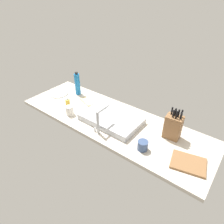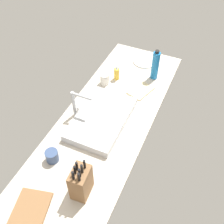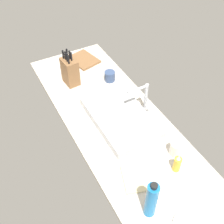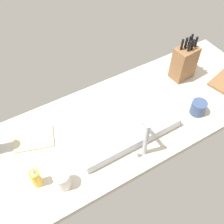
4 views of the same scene
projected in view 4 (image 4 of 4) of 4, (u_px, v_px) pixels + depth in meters
countertop_slab at (113, 126)px, 149.16cm from camera, size 197.90×65.03×3.50cm
sink_basin at (119, 122)px, 144.85cm from camera, size 56.25×35.17×5.90cm
faucet at (143, 134)px, 126.36cm from camera, size 5.50×16.29×22.94cm
knife_block at (184, 62)px, 164.12cm from camera, size 14.48×10.79×28.23cm
soap_bottle at (36, 178)px, 121.10cm from camera, size 4.55×4.55×13.08cm
dish_towel at (34, 139)px, 140.79cm from camera, size 23.71×19.61×1.20cm
coffee_mug at (198, 108)px, 149.97cm from camera, size 8.49×8.49×8.17cm
ceramic_cup at (62, 180)px, 121.37cm from camera, size 7.56×7.56×9.40cm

